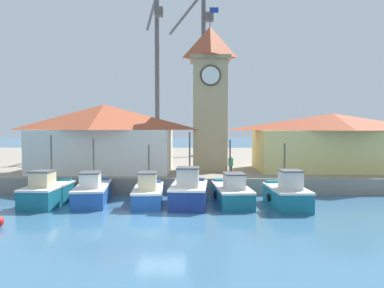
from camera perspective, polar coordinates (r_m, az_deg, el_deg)
name	(u,v)px	position (r m, az deg, el deg)	size (l,w,h in m)	color
ground_plane	(162,219)	(19.94, -4.65, -11.27)	(300.00, 300.00, 0.00)	#386689
quay_wharf	(182,161)	(46.42, -1.50, -2.62)	(120.00, 40.00, 1.14)	gray
fishing_boat_far_left	(48,192)	(24.80, -21.11, -6.87)	(2.14, 4.48, 4.27)	#196B7F
fishing_boat_left_outer	(92,192)	(24.54, -14.94, -7.02)	(2.57, 5.29, 4.02)	#2356A8
fishing_boat_left_inner	(148,193)	(23.58, -6.67, -7.39)	(2.11, 4.91, 3.67)	#2356A8
fishing_boat_mid_left	(189,192)	(22.88, -0.48, -7.34)	(2.36, 4.50, 4.46)	navy
fishing_boat_center	(232,192)	(23.69, 6.07, -7.34)	(2.35, 5.34, 3.97)	#196B7F
fishing_boat_mid_right	(287,194)	(23.12, 14.26, -7.43)	(2.19, 4.37, 3.80)	#196B7F
clock_tower	(210,94)	(31.83, 2.74, 7.62)	(3.30, 3.30, 13.66)	tan
warehouse_left	(104,137)	(31.33, -13.22, 1.00)	(11.14, 6.48, 5.48)	silver
warehouse_right	(332,141)	(33.64, 20.61, 0.38)	(13.00, 6.77, 4.78)	#E5D17A
port_crane_near	(202,91)	(47.94, 1.55, 8.05)	(6.10, 9.38, 20.71)	#353539
port_crane_far	(157,91)	(46.36, -5.36, 7.98)	(3.30, 9.04, 20.12)	#353539
dock_worker_near_tower	(231,166)	(27.04, 5.91, -3.34)	(0.34, 0.22, 1.62)	#33333D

